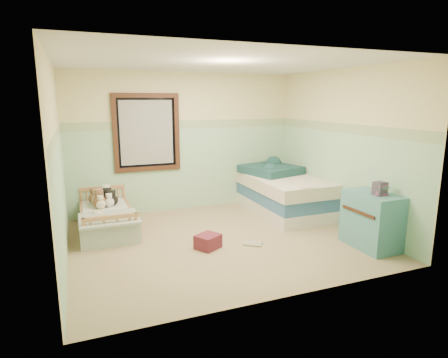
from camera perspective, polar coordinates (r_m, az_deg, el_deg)
name	(u,v)px	position (r m, az deg, el deg)	size (l,w,h in m)	color
floor	(220,240)	(5.63, -0.57, -9.20)	(4.20, 3.60, 0.02)	gray
ceiling	(220,62)	(5.28, -0.62, 17.26)	(4.20, 3.60, 0.02)	silver
wall_back	(185,142)	(7.01, -5.89, 5.54)	(4.20, 0.04, 2.50)	beige
wall_front	(286,180)	(3.71, 9.41, -0.16)	(4.20, 0.04, 2.50)	beige
wall_left	(57,165)	(4.97, -23.84, 2.01)	(0.04, 3.60, 2.50)	beige
wall_right	(342,148)	(6.36, 17.41, 4.42)	(0.04, 3.60, 2.50)	beige
wainscot_mint	(186,169)	(7.06, -5.77, 1.49)	(4.20, 0.01, 1.50)	#8EC9A0
border_strip	(185,124)	(6.96, -5.92, 8.18)	(4.20, 0.01, 0.15)	#4F8150
window_frame	(147,133)	(6.79, -11.57, 6.86)	(1.16, 0.06, 1.36)	black
window_blinds	(147,133)	(6.80, -11.58, 6.87)	(0.92, 0.01, 1.12)	#B6B6B4
toddler_bed_frame	(107,224)	(6.27, -17.21, -6.49)	(0.76, 1.53, 0.20)	#A97852
toddler_mattress	(107,214)	(6.22, -17.30, -5.10)	(0.70, 1.46, 0.12)	white
patchwork_quilt	(109,218)	(5.75, -16.97, -5.70)	(0.83, 0.76, 0.03)	#6792B3
plush_bed_brown	(94,198)	(6.66, -19.01, -2.76)	(0.18, 0.18, 0.18)	brown
plush_bed_white	(107,196)	(6.66, -17.31, -2.52)	(0.21, 0.21, 0.21)	silver
plush_bed_tan	(98,201)	(6.44, -18.48, -3.12)	(0.20, 0.20, 0.20)	tan
plush_bed_dark	(113,200)	(6.46, -16.43, -3.08)	(0.17, 0.17, 0.17)	black
plush_floor_cream	(99,226)	(6.10, -18.28, -6.74)	(0.26, 0.26, 0.26)	beige
plush_floor_tan	(103,231)	(5.90, -17.75, -7.42)	(0.24, 0.24, 0.24)	tan
twin_bed_frame	(280,205)	(7.06, 8.42, -3.91)	(1.04, 2.08, 0.22)	silver
twin_boxspring	(280,194)	(7.01, 8.48, -2.18)	(1.04, 2.08, 0.22)	#1B5287
twin_mattress	(281,182)	(6.96, 8.53, -0.42)	(1.08, 2.12, 0.22)	beige
teal_blanket	(270,170)	(7.15, 7.03, 1.43)	(0.88, 0.94, 0.14)	#153538
dresser	(372,220)	(5.62, 21.40, -5.82)	(0.48, 0.77, 0.77)	teal
book_stack	(380,189)	(5.44, 22.46, -1.37)	(0.17, 0.13, 0.17)	brown
red_pillow	(208,241)	(5.29, -2.44, -9.40)	(0.31, 0.27, 0.19)	maroon
floor_book	(253,243)	(5.46, 4.42, -9.67)	(0.25, 0.20, 0.02)	gold
extra_plush_0	(101,204)	(6.31, -18.10, -3.64)	(0.15, 0.15, 0.15)	beige
extra_plush_1	(101,199)	(6.62, -18.01, -2.92)	(0.15, 0.15, 0.15)	silver
extra_plush_2	(108,199)	(6.49, -17.12, -2.94)	(0.20, 0.20, 0.20)	black
extra_plush_3	(99,202)	(6.36, -18.30, -3.27)	(0.21, 0.21, 0.21)	brown
extra_plush_4	(109,202)	(6.38, -16.92, -3.37)	(0.15, 0.15, 0.15)	silver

